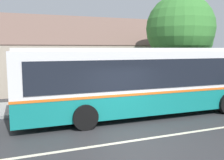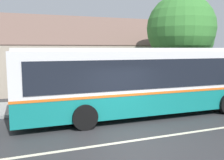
{
  "view_description": "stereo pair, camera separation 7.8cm",
  "coord_description": "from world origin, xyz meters",
  "px_view_note": "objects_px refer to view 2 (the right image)",
  "views": [
    {
      "loc": [
        -3.82,
        -7.37,
        3.15
      ],
      "look_at": [
        0.28,
        3.18,
        1.69
      ],
      "focal_mm": 40.0,
      "sensor_mm": 36.0,
      "label": 1
    },
    {
      "loc": [
        -3.75,
        -7.39,
        3.15
      ],
      "look_at": [
        0.28,
        3.18,
        1.69
      ],
      "focal_mm": 40.0,
      "sensor_mm": 36.0,
      "label": 2
    }
  ],
  "objects_px": {
    "bench_down_street": "(40,100)",
    "street_tree_primary": "(183,31)",
    "bus_stop_sign": "(215,72)",
    "transit_bus": "(147,79)"
  },
  "relations": [
    {
      "from": "bench_down_street",
      "to": "street_tree_primary",
      "type": "xyz_separation_m",
      "value": [
        9.59,
        1.58,
        3.71
      ]
    },
    {
      "from": "bench_down_street",
      "to": "street_tree_primary",
      "type": "bearing_deg",
      "value": 9.34
    },
    {
      "from": "transit_bus",
      "to": "bench_down_street",
      "type": "height_order",
      "value": "transit_bus"
    },
    {
      "from": "street_tree_primary",
      "to": "bus_stop_sign",
      "type": "relative_size",
      "value": 2.81
    },
    {
      "from": "transit_bus",
      "to": "street_tree_primary",
      "type": "height_order",
      "value": "street_tree_primary"
    },
    {
      "from": "transit_bus",
      "to": "bus_stop_sign",
      "type": "height_order",
      "value": "transit_bus"
    },
    {
      "from": "street_tree_primary",
      "to": "bench_down_street",
      "type": "bearing_deg",
      "value": -170.66
    },
    {
      "from": "transit_bus",
      "to": "street_tree_primary",
      "type": "relative_size",
      "value": 1.8
    },
    {
      "from": "transit_bus",
      "to": "street_tree_primary",
      "type": "distance_m",
      "value": 6.8
    },
    {
      "from": "transit_bus",
      "to": "bench_down_street",
      "type": "xyz_separation_m",
      "value": [
        -4.7,
        2.39,
        -1.14
      ]
    }
  ]
}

